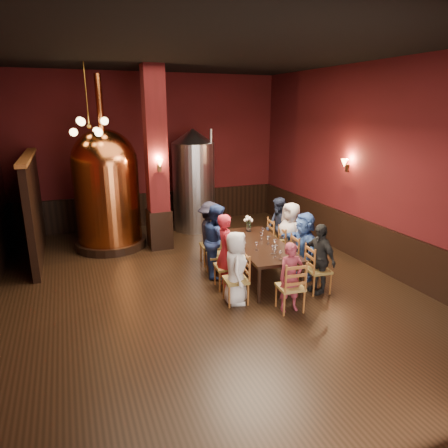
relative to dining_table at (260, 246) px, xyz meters
name	(u,v)px	position (x,y,z in m)	size (l,w,h in m)	color
room	(204,178)	(-1.27, -0.14, 1.56)	(10.00, 10.02, 4.50)	black
wainscot_right	(365,242)	(2.69, -0.14, -0.19)	(0.08, 9.90, 1.00)	black
wainscot_back	(154,209)	(-1.27, 4.82, -0.19)	(7.90, 0.08, 1.00)	black
column	(156,161)	(-1.57, 2.66, 1.56)	(0.58, 0.58, 4.50)	#490F12
partition	(34,209)	(-4.47, 3.06, 0.51)	(0.22, 3.50, 2.40)	black
pendant_cluster	(89,127)	(-3.07, 2.76, 2.41)	(0.90, 0.90, 1.70)	#A57226
sconce_wall	(348,165)	(2.63, 0.66, 1.51)	(0.20, 0.20, 0.36)	black
sconce_column	(159,165)	(-1.57, 2.36, 1.51)	(0.20, 0.20, 0.36)	black
dining_table	(260,246)	(0.00, 0.00, 0.00)	(1.24, 2.49, 0.75)	black
chair_0	(236,280)	(-0.95, -0.91, -0.23)	(0.46, 0.46, 0.92)	#9C5E27
person_0	(236,268)	(-0.95, -0.91, 0.01)	(0.68, 0.44, 1.39)	silver
chair_1	(226,266)	(-0.88, -0.24, -0.23)	(0.46, 0.46, 0.92)	#9C5E27
person_1	(226,252)	(-0.88, -0.24, 0.08)	(0.56, 0.37, 1.54)	red
chair_2	(217,255)	(-0.81, 0.41, -0.23)	(0.46, 0.46, 0.92)	#9C5E27
person_2	(217,241)	(-0.81, 0.41, 0.10)	(0.77, 0.38, 1.58)	navy
chair_3	(210,245)	(-0.74, 1.08, -0.23)	(0.46, 0.46, 0.92)	#9C5E27
person_3	(210,233)	(-0.74, 1.08, 0.05)	(0.96, 0.55, 1.48)	black
chair_4	(318,270)	(0.74, -1.08, -0.23)	(0.46, 0.46, 0.92)	#9C5E27
person_4	(319,258)	(0.74, -1.08, 0.01)	(0.82, 0.34, 1.40)	black
chair_5	(303,258)	(0.81, -0.41, -0.23)	(0.46, 0.46, 0.92)	#9C5E27
person_5	(304,246)	(0.81, -0.41, 0.04)	(1.35, 0.43, 1.46)	#3A60B0
chair_6	(290,248)	(0.88, 0.24, -0.23)	(0.46, 0.46, 0.92)	#9C5E27
person_6	(290,235)	(0.88, 0.24, 0.07)	(0.74, 0.48, 1.51)	beige
chair_7	(278,239)	(0.95, 0.91, -0.23)	(0.46, 0.46, 0.92)	#9C5E27
person_7	(278,228)	(0.95, 0.91, 0.05)	(0.72, 0.35, 1.47)	#1A2135
chair_8	(290,287)	(-0.16, -1.54, -0.23)	(0.46, 0.46, 0.92)	#9C5E27
person_8	(291,277)	(-0.16, -1.54, -0.05)	(0.46, 0.30, 1.27)	maroon
copper_kettle	(107,188)	(-2.77, 3.17, 0.88)	(2.09, 2.09, 4.29)	black
steel_vessel	(194,180)	(-0.24, 3.89, 0.79)	(1.59, 1.59, 2.95)	#B2B2B7
rose_vase	(249,221)	(0.15, 0.89, 0.31)	(0.22, 0.22, 0.37)	white
wine_glass_0	(269,240)	(0.17, -0.07, 0.15)	(0.07, 0.07, 0.17)	white
wine_glass_1	(275,244)	(0.17, -0.33, 0.15)	(0.07, 0.07, 0.17)	white
wine_glass_2	(275,253)	(-0.09, -0.83, 0.15)	(0.07, 0.07, 0.17)	white
wine_glass_3	(261,236)	(0.13, 0.21, 0.15)	(0.07, 0.07, 0.17)	white
wine_glass_4	(275,249)	(0.02, -0.64, 0.15)	(0.07, 0.07, 0.17)	white
wine_glass_5	(273,250)	(-0.05, -0.64, 0.15)	(0.07, 0.07, 0.17)	white
wine_glass_6	(256,246)	(-0.26, -0.34, 0.15)	(0.07, 0.07, 0.17)	white
wine_glass_7	(268,240)	(0.13, -0.10, 0.15)	(0.07, 0.07, 0.17)	white
wine_glass_8	(263,232)	(0.31, 0.49, 0.15)	(0.07, 0.07, 0.17)	white
wine_glass_9	(280,255)	(-0.05, -0.96, 0.15)	(0.07, 0.07, 0.17)	white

